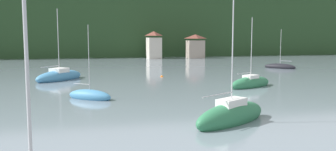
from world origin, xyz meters
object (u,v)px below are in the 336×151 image
shore_building_central (195,47)px  mooring_buoy_near (162,77)px  sailboat_mid_6 (231,116)px  sailboat_far_2 (59,76)px  sailboat_far_1 (280,67)px  sailboat_mid_5 (90,96)px  shore_building_westcentral (154,45)px  sailboat_mid_0 (251,83)px

shore_building_central → mooring_buoy_near: (-17.40, -39.17, -2.94)m
sailboat_mid_6 → mooring_buoy_near: sailboat_mid_6 is taller
shore_building_central → sailboat_far_2: 50.21m
sailboat_far_1 → mooring_buoy_near: bearing=67.4°
sailboat_far_1 → sailboat_far_2: (-36.44, -8.36, 0.18)m
sailboat_mid_5 → shore_building_westcentral: bearing=111.7°
sailboat_mid_0 → sailboat_mid_6: (-8.70, -14.75, 0.08)m
sailboat_far_1 → sailboat_mid_5: size_ratio=1.02×
sailboat_far_1 → sailboat_far_2: bearing=60.9°
sailboat_mid_0 → mooring_buoy_near: sailboat_mid_0 is taller
sailboat_mid_0 → sailboat_far_2: sailboat_far_2 is taller
sailboat_far_2 → sailboat_mid_6: sailboat_mid_6 is taller
sailboat_far_2 → mooring_buoy_near: bearing=-48.0°
sailboat_mid_0 → sailboat_mid_6: size_ratio=0.77×
sailboat_mid_0 → mooring_buoy_near: (-7.48, 11.72, -0.41)m
sailboat_far_2 → sailboat_mid_5: size_ratio=1.37×
shore_building_central → sailboat_mid_5: 61.06m
shore_building_central → sailboat_mid_6: (-18.62, -65.65, -2.45)m
shore_building_westcentral → sailboat_far_2: bearing=-116.7°
sailboat_mid_0 → sailboat_far_2: size_ratio=0.85×
shore_building_central → sailboat_mid_0: bearing=-101.0°
shore_building_central → mooring_buoy_near: shore_building_central is taller
sailboat_far_1 → sailboat_far_2: 37.39m
sailboat_mid_6 → sailboat_far_2: bearing=84.3°
sailboat_far_2 → mooring_buoy_near: sailboat_far_2 is taller
shore_building_central → mooring_buoy_near: bearing=-113.9°
sailboat_mid_0 → mooring_buoy_near: 13.91m
sailboat_mid_0 → sailboat_mid_5: sailboat_mid_0 is taller
shore_building_central → sailboat_far_1: (5.52, -31.12, -2.66)m
shore_building_central → sailboat_far_2: size_ratio=0.64×
sailboat_far_2 → shore_building_westcentral: bearing=13.9°
sailboat_mid_0 → sailboat_mid_5: size_ratio=1.16×
shore_building_central → sailboat_mid_0: 51.91m
sailboat_mid_0 → sailboat_mid_5: (-17.48, -3.61, -0.13)m
shore_building_westcentral → sailboat_mid_0: (0.73, -51.66, -2.89)m
shore_building_westcentral → sailboat_mid_5: shore_building_westcentral is taller
sailboat_mid_5 → mooring_buoy_near: bearing=95.4°
shore_building_central → sailboat_mid_6: size_ratio=0.57×
sailboat_mid_0 → mooring_buoy_near: size_ratio=19.62×
shore_building_central → shore_building_westcentral: bearing=175.9°
sailboat_mid_6 → mooring_buoy_near: (1.22, 26.48, -0.49)m
sailboat_far_2 → mooring_buoy_near: 13.53m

